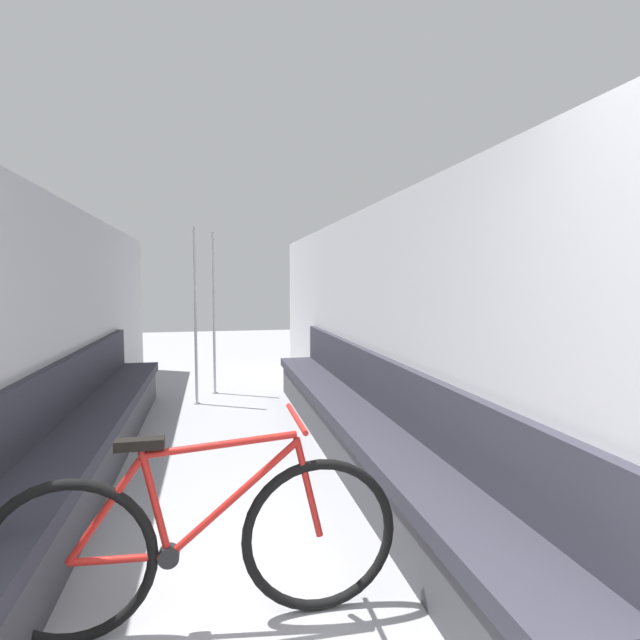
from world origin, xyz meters
The scene contains 7 objects.
wall_left centered at (-1.35, 3.45, 1.10)m, with size 0.10×10.10×2.20m, color #B2B2B7.
wall_right centered at (1.35, 3.45, 1.10)m, with size 0.10×10.10×2.20m, color #B2B2B7.
bench_seat_row_left centered at (-1.08, 3.40, 0.30)m, with size 0.49×5.62×0.91m.
bench_seat_row_right centered at (1.08, 3.40, 0.30)m, with size 0.49×5.62×0.91m.
bicycle centered at (-0.17, 1.58, 0.38)m, with size 1.79×0.46×0.93m.
grab_pole_near centered at (-0.08, 6.30, 1.06)m, with size 0.08×0.08×2.18m.
grab_pole_far centered at (-0.31, 5.73, 1.06)m, with size 0.08×0.08×2.18m.
Camera 1 is at (-0.10, -0.58, 1.53)m, focal length 28.00 mm.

